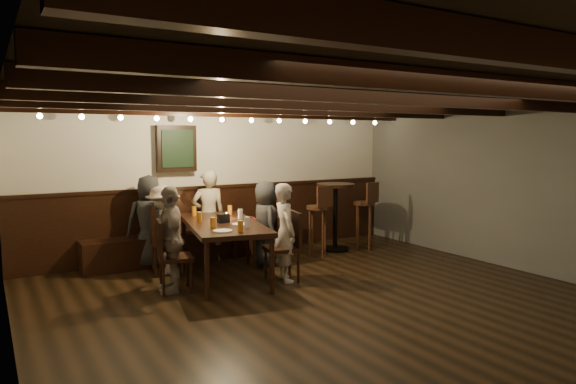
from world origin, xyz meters
TOP-DOWN VIEW (x-y plane):
  - room at (-0.29, 2.21)m, footprint 7.00×7.00m
  - dining_table at (-0.62, 2.04)m, footprint 1.31×2.19m
  - chair_left_near at (-1.24, 2.62)m, footprint 0.52×0.52m
  - chair_left_far at (-1.42, 1.74)m, footprint 0.49×0.49m
  - chair_right_near at (0.17, 2.34)m, footprint 0.53×0.53m
  - chair_right_far at (-0.01, 1.46)m, footprint 0.50×0.50m
  - person_bench_left at (-1.33, 3.10)m, footprint 0.75×0.56m
  - person_bench_centre at (-0.42, 3.07)m, footprint 0.58×0.44m
  - person_bench_right at (0.44, 2.74)m, footprint 0.65×0.55m
  - person_left_near at (-1.27, 2.63)m, footprint 0.62×0.89m
  - person_left_far at (-1.45, 1.75)m, footprint 0.47×0.83m
  - person_right_near at (0.20, 2.33)m, footprint 0.52×0.69m
  - person_right_far at (0.02, 1.45)m, footprint 0.40×0.53m
  - pint_a at (-0.76, 2.78)m, footprint 0.07×0.07m
  - pint_b at (-0.25, 2.63)m, footprint 0.07×0.07m
  - pint_c at (-0.90, 2.20)m, footprint 0.07×0.07m
  - pint_d at (-0.29, 2.18)m, footprint 0.07×0.07m
  - pint_e at (-0.93, 1.64)m, footprint 0.07×0.07m
  - pint_f at (-0.54, 1.46)m, footprint 0.07×0.07m
  - pint_g at (-0.73, 1.25)m, footprint 0.07×0.07m
  - plate_near at (-0.91, 1.38)m, footprint 0.24×0.24m
  - plate_far at (-0.51, 1.71)m, footprint 0.24×0.24m
  - condiment_caddy at (-0.63, 1.99)m, footprint 0.15×0.10m
  - candle at (-0.45, 2.31)m, footprint 0.05×0.05m
  - high_top_table at (1.71, 2.63)m, footprint 0.65×0.65m
  - bar_stool_left at (1.21, 2.43)m, footprint 0.37×0.39m
  - bar_stool_right at (2.21, 2.48)m, footprint 0.39×0.41m

SIDE VIEW (x-z plane):
  - chair_left_far at x=-1.42m, z-range -0.18..0.73m
  - chair_right_far at x=-0.01m, z-range -0.18..0.75m
  - chair_left_near at x=-1.24m, z-range -0.19..0.78m
  - chair_right_near at x=0.17m, z-range -0.19..0.79m
  - bar_stool_left at x=1.21m, z-range -0.15..1.01m
  - bar_stool_right at x=2.21m, z-range -0.15..1.01m
  - person_bench_right at x=0.44m, z-range 0.00..1.18m
  - person_left_near at x=-1.27m, z-range 0.00..1.26m
  - person_right_near at x=0.20m, z-range 0.00..1.27m
  - person_right_far at x=0.02m, z-range 0.00..1.32m
  - person_left_far at x=-1.45m, z-range 0.00..1.33m
  - person_bench_left at x=-1.33m, z-range 0.00..1.38m
  - dining_table at x=-0.62m, z-range 0.32..1.09m
  - person_bench_centre at x=-0.42m, z-range 0.00..1.42m
  - high_top_table at x=1.71m, z-range 0.18..1.33m
  - plate_near at x=-0.91m, z-range 0.77..0.78m
  - plate_far at x=-0.51m, z-range 0.77..0.78m
  - candle at x=-0.45m, z-range 0.77..0.82m
  - condiment_caddy at x=-0.63m, z-range 0.77..0.89m
  - pint_a at x=-0.76m, z-range 0.77..0.91m
  - pint_b at x=-0.25m, z-range 0.77..0.91m
  - pint_c at x=-0.90m, z-range 0.77..0.91m
  - pint_d at x=-0.29m, z-range 0.77..0.91m
  - pint_e at x=-0.93m, z-range 0.77..0.91m
  - pint_f at x=-0.54m, z-range 0.77..0.91m
  - pint_g at x=-0.73m, z-range 0.77..0.91m
  - room at x=-0.29m, z-range -2.43..4.57m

